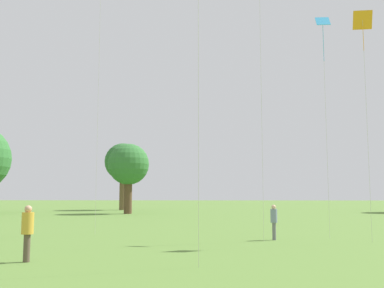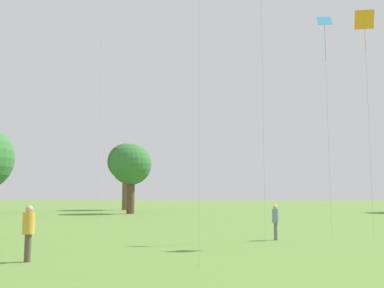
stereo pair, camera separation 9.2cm
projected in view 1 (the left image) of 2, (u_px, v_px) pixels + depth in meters
The scene contains 6 objects.
person_standing_2 at pixel (274, 219), 21.60m from camera, with size 0.45×0.45×1.68m.
person_standing_5 at pixel (28, 228), 14.66m from camera, with size 0.52×0.52×1.82m.
kite_1 at pixel (363, 28), 21.51m from camera, with size 0.91×0.36×10.94m.
kite_3 at pixel (323, 34), 23.32m from camera, with size 0.72×0.46×11.46m.
distant_tree_1 at pixel (123, 162), 62.41m from camera, with size 5.12×5.12×9.23m.
distant_tree_2 at pixel (128, 165), 50.46m from camera, with size 4.63×4.63×7.84m.
Camera 1 is at (0.64, -4.99, 2.20)m, focal length 42.00 mm.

